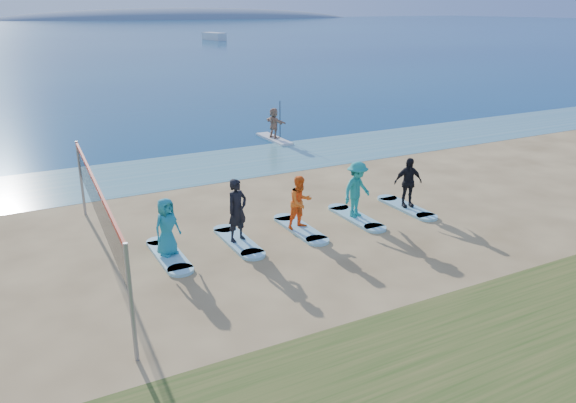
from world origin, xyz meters
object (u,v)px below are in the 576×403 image
volleyball_net (97,201)px  student_0 (167,227)px  surfboard_1 (238,241)px  paddleboarder (274,123)px  surfboard_3 (356,218)px  student_3 (357,190)px  student_4 (408,182)px  paddleboard (274,139)px  surfboard_2 (300,229)px  surfboard_0 (169,255)px  surfboard_4 (406,207)px  student_1 (237,210)px  student_2 (300,202)px  boat_offshore_b (214,40)px

volleyball_net → student_0: bearing=-3.3°
surfboard_1 → paddleboarder: bearing=58.8°
surfboard_1 → surfboard_3: same height
paddleboarder → student_0: 14.60m
student_3 → student_4: student_3 is taller
paddleboard → surfboard_2: (-4.86, -11.47, -0.01)m
student_3 → volleyball_net: bearing=161.4°
volleyball_net → surfboard_0: size_ratio=4.13×
volleyball_net → surfboard_1: size_ratio=4.13×
surfboard_0 → surfboard_4: same height
paddleboarder → surfboard_4: bearing=163.3°
paddleboard → surfboard_2: bearing=-113.0°
surfboard_2 → student_4: size_ratio=1.29×
student_0 → paddleboard: bearing=29.9°
volleyball_net → student_1: 3.91m
student_0 → student_4: 8.35m
student_0 → volleyball_net: bearing=154.8°
student_2 → student_1: bearing=171.7°
surfboard_0 → paddleboard: bearing=51.8°
student_0 → surfboard_1: size_ratio=0.74×
student_1 → student_3: 4.17m
volleyball_net → student_3: bearing=-0.7°
surfboard_0 → student_0: (0.00, 0.00, 0.86)m
student_1 → surfboard_1: bearing=0.0°
boat_offshore_b → surfboard_0: 105.90m
surfboard_0 → surfboard_3: size_ratio=1.00×
student_0 → surfboard_1: student_0 is taller
paddleboarder → student_0: bearing=128.5°
surfboard_3 → student_4: size_ratio=1.29×
paddleboarder → boat_offshore_b: bearing=-32.3°
student_1 → student_4: 6.26m
student_0 → student_2: bearing=-21.9°
student_1 → surfboard_0: bearing=160.8°
student_2 → surfboard_4: bearing=-8.3°
paddleboarder → surfboard_4: paddleboarder is taller
surfboard_0 → boat_offshore_b: bearing=68.4°
surfboard_4 → paddleboard: bearing=86.6°
student_2 → surfboard_3: bearing=-8.3°
paddleboard → student_4: bearing=-93.4°
student_1 → student_2: bearing=-19.2°
boat_offshore_b → paddleboarder: bearing=-118.6°
student_1 → surfboard_2: bearing=-19.2°
student_1 → surfboard_2: (2.09, 0.00, -0.98)m
student_0 → student_1: bearing=-21.9°
surfboard_3 → paddleboarder: bearing=76.4°
volleyball_net → student_4: 10.11m
student_0 → surfboard_4: size_ratio=0.74×
student_2 → paddleboard: bearing=58.7°
paddleboarder → boat_offshore_b: (29.94, 86.99, -0.89)m
boat_offshore_b → surfboard_1: bearing=-120.2°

